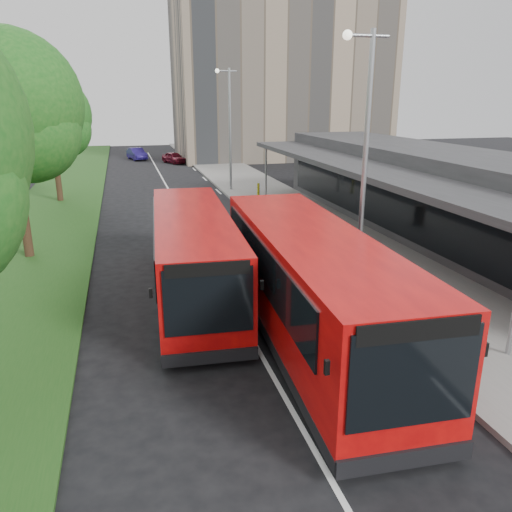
{
  "coord_description": "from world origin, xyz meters",
  "views": [
    {
      "loc": [
        -3.03,
        -12.15,
        6.24
      ],
      "look_at": [
        0.8,
        2.31,
        1.5
      ],
      "focal_mm": 35.0,
      "sensor_mm": 36.0,
      "label": 1
    }
  ],
  "objects": [
    {
      "name": "ground",
      "position": [
        0.0,
        0.0,
        0.0
      ],
      "size": [
        120.0,
        120.0,
        0.0
      ],
      "primitive_type": "plane",
      "color": "black",
      "rests_on": "ground"
    },
    {
      "name": "pavement",
      "position": [
        6.0,
        20.0,
        0.07
      ],
      "size": [
        5.0,
        80.0,
        0.15
      ],
      "primitive_type": "cube",
      "color": "slate",
      "rests_on": "ground"
    },
    {
      "name": "grass_verge",
      "position": [
        -7.0,
        20.0,
        0.05
      ],
      "size": [
        5.0,
        80.0,
        0.1
      ],
      "primitive_type": "cube",
      "color": "#1D4917",
      "rests_on": "ground"
    },
    {
      "name": "lane_centre_line",
      "position": [
        0.0,
        15.0,
        0.01
      ],
      "size": [
        0.12,
        70.0,
        0.01
      ],
      "primitive_type": "cube",
      "color": "silver",
      "rests_on": "ground"
    },
    {
      "name": "kerb_dashes",
      "position": [
        3.3,
        19.0,
        0.01
      ],
      "size": [
        0.12,
        56.0,
        0.01
      ],
      "color": "silver",
      "rests_on": "ground"
    },
    {
      "name": "office_block",
      "position": [
        14.0,
        42.0,
        9.0
      ],
      "size": [
        22.0,
        12.0,
        18.0
      ],
      "primitive_type": "cube",
      "color": "gray",
      "rests_on": "ground"
    },
    {
      "name": "station_building",
      "position": [
        10.86,
        8.0,
        2.04
      ],
      "size": [
        7.7,
        26.0,
        4.0
      ],
      "color": "#2A2A2D",
      "rests_on": "ground"
    },
    {
      "name": "tree_mid",
      "position": [
        -7.01,
        9.05,
        5.68
      ],
      "size": [
        5.47,
        5.47,
        8.79
      ],
      "color": "#331E14",
      "rests_on": "ground"
    },
    {
      "name": "tree_far",
      "position": [
        -7.01,
        21.05,
        4.96
      ],
      "size": [
        4.78,
        4.78,
        7.68
      ],
      "color": "#331E14",
      "rests_on": "ground"
    },
    {
      "name": "lamp_post_near",
      "position": [
        4.12,
        2.0,
        4.72
      ],
      "size": [
        1.44,
        0.28,
        8.0
      ],
      "color": "#94989C",
      "rests_on": "pavement"
    },
    {
      "name": "lamp_post_far",
      "position": [
        4.12,
        22.0,
        4.72
      ],
      "size": [
        1.44,
        0.28,
        8.0
      ],
      "color": "#94989C",
      "rests_on": "pavement"
    },
    {
      "name": "bus_main",
      "position": [
        1.47,
        -0.75,
        1.54
      ],
      "size": [
        3.22,
        10.74,
        3.01
      ],
      "rotation": [
        0.0,
        0.0,
        -0.05
      ],
      "color": "red",
      "rests_on": "ground"
    },
    {
      "name": "bus_second",
      "position": [
        -1.06,
        3.18,
        1.42
      ],
      "size": [
        3.1,
        9.9,
        2.76
      ],
      "rotation": [
        0.0,
        0.0,
        -0.06
      ],
      "color": "red",
      "rests_on": "ground"
    },
    {
      "name": "litter_bin",
      "position": [
        5.71,
        9.4,
        0.63
      ],
      "size": [
        0.54,
        0.54,
        0.96
      ],
      "primitive_type": "cylinder",
      "rotation": [
        0.0,
        0.0,
        -0.02
      ],
      "color": "#372316",
      "rests_on": "pavement"
    },
    {
      "name": "bollard",
      "position": [
        5.19,
        18.26,
        0.62
      ],
      "size": [
        0.16,
        0.16,
        0.95
      ],
      "primitive_type": "cylinder",
      "rotation": [
        0.0,
        0.0,
        -0.07
      ],
      "color": "#FFF90D",
      "rests_on": "pavement"
    },
    {
      "name": "car_near",
      "position": [
        2.0,
        38.88,
        0.56
      ],
      "size": [
        2.49,
        3.56,
        1.12
      ],
      "primitive_type": "imported",
      "rotation": [
        0.0,
        0.0,
        0.39
      ],
      "color": "#5C0D1C",
      "rests_on": "ground"
    },
    {
      "name": "car_far",
      "position": [
        -1.51,
        42.99,
        0.61
      ],
      "size": [
        2.17,
        3.92,
        1.22
      ],
      "primitive_type": "imported",
      "rotation": [
        0.0,
        0.0,
        0.25
      ],
      "color": "navy",
      "rests_on": "ground"
    }
  ]
}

